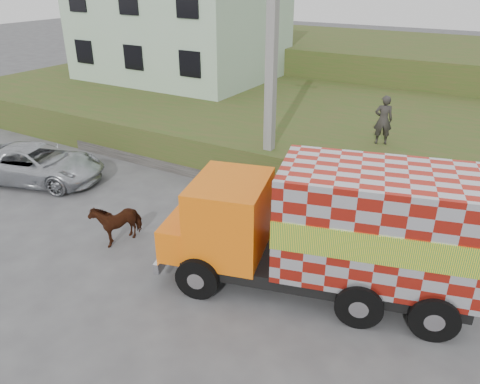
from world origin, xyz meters
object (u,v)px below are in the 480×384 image
Objects in this scene: cargo_truck at (332,230)px; suv at (36,164)px; pedestrian at (383,120)px; utility_pole at (271,73)px; cow at (117,221)px.

cargo_truck reaches higher than suv.
suv is 12.53m from pedestrian.
utility_pole is 4.64× the size of pedestrian.
pedestrian is (-0.82, 6.94, 0.70)m from cargo_truck.
cow is (-2.10, -5.29, -3.47)m from utility_pole.
utility_pole is 4.37m from pedestrian.
pedestrian is (3.12, 2.54, -1.71)m from utility_pole.
suv is at bearing 177.02° from cow.
cargo_truck is (3.94, -4.40, -2.41)m from utility_pole.
cow is at bearing 173.12° from cargo_truck.
cow is (-6.04, -0.89, -1.06)m from cargo_truck.
cargo_truck is at bearing 74.27° from pedestrian.
suv is at bearing 7.97° from pedestrian.
cargo_truck reaches higher than pedestrian.
utility_pole is 1.64× the size of suv.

